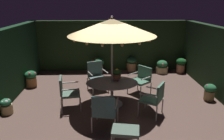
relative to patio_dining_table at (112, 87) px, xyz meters
name	(u,v)px	position (x,y,z in m)	size (l,w,h in m)	color
ground_plane	(117,107)	(0.14, -0.15, -0.59)	(7.26, 7.89, 0.02)	brown
hedge_backdrop_rear	(112,46)	(0.14, 3.65, 0.56)	(7.26, 0.30, 2.27)	#1E3419
patio_dining_table	(112,87)	(0.00, 0.00, 0.00)	(1.58, 1.21, 0.74)	#B5B0AC
patio_umbrella	(112,27)	(0.00, 0.00, 1.82)	(2.50, 2.50, 2.70)	#B6AFA9
centerpiece_planter	(117,74)	(0.15, 0.14, 0.39)	(0.28, 0.28, 0.38)	#AC6442
patio_chair_north	(141,78)	(1.05, 0.84, -0.02)	(0.83, 0.84, 0.94)	#B7B7AB
patio_chair_northeast	(97,74)	(-0.51, 1.27, -0.02)	(0.80, 0.81, 1.00)	#B6B0A9
patio_chair_east	(67,91)	(-1.34, -0.21, 0.01)	(0.65, 0.67, 1.00)	#B4B0A5
patio_chair_southeast	(105,110)	(-0.24, -1.34, -0.02)	(0.71, 0.72, 0.97)	#B9ADA8
patio_chair_south	(155,97)	(1.15, -0.71, -0.01)	(0.77, 0.78, 0.97)	#B5B0AD
ottoman_footrest	(126,131)	(0.21, -2.03, -0.19)	(0.65, 0.51, 0.44)	#B3B3A5
potted_plant_back_center	(181,65)	(3.22, 2.98, -0.21)	(0.45, 0.45, 0.67)	#9E674C
potted_plant_right_near	(132,64)	(1.04, 3.30, -0.23)	(0.44, 0.44, 0.67)	olive
potted_plant_right_far	(31,78)	(-2.98, 1.59, -0.24)	(0.43, 0.43, 0.62)	#A76E3D
potted_plant_left_far	(210,91)	(3.17, 0.18, -0.27)	(0.38, 0.38, 0.55)	olive
potted_plant_back_left	(98,64)	(-0.49, 3.17, -0.20)	(0.52, 0.52, 0.67)	#9E6A43
potted_plant_front_corner	(162,67)	(2.36, 2.97, -0.29)	(0.51, 0.51, 0.59)	tan
potted_plant_left_near	(6,106)	(-3.03, -0.45, -0.34)	(0.32, 0.32, 0.46)	tan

